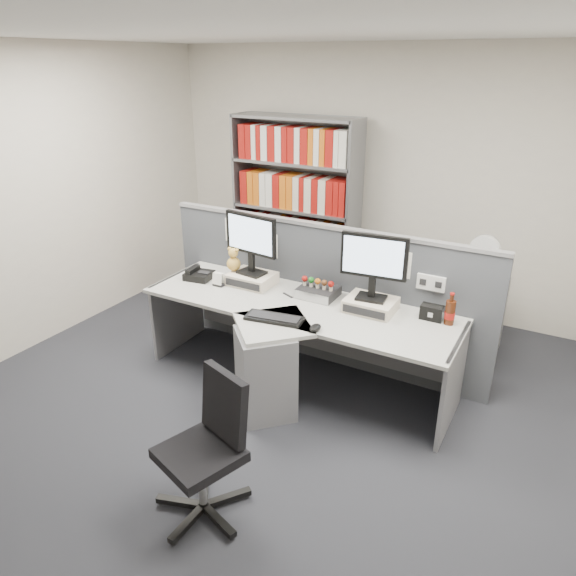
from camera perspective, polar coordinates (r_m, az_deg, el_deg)
The scene contains 21 objects.
ground at distance 4.08m, azimuth -4.59°, elevation -15.20°, with size 5.50×5.50×0.00m, color #313239.
room_shell at distance 3.28m, azimuth -5.60°, elevation 10.09°, with size 5.04×5.54×2.72m.
partition at distance 4.68m, azimuth 3.62°, elevation -0.53°, with size 3.00×0.08×1.27m.
desk at distance 4.25m, azimuth -0.36°, elevation -6.02°, with size 2.60×1.20×0.72m.
monitor_riser_left at distance 4.66m, azimuth -3.89°, elevation 0.98°, with size 0.38×0.31×0.10m.
monitor_riser_right at distance 4.21m, azimuth 8.83°, elevation -1.79°, with size 0.38×0.31×0.10m.
monitor_left at distance 4.53m, azimuth -4.00°, elevation 5.27°, with size 0.52×0.20×0.53m.
monitor_right at distance 4.07m, azimuth 9.15°, elevation 2.82°, with size 0.51×0.19×0.52m.
desktop_pc at distance 4.42m, azimuth 3.26°, elevation -0.41°, with size 0.31×0.27×0.08m.
figurines at distance 4.37m, azimuth 3.19°, elevation 0.62°, with size 0.29×0.05×0.09m.
keyboard at distance 4.03m, azimuth -1.48°, elevation -3.24°, with size 0.46×0.24×0.03m.
mouse at distance 3.88m, azimuth 2.94°, elevation -4.28°, with size 0.07×0.12×0.04m, color black.
desk_phone at distance 4.84m, azimuth -9.55°, elevation 1.40°, with size 0.26×0.24×0.10m.
desk_calendar at distance 4.66m, azimuth -7.45°, elevation 0.84°, with size 0.10×0.07×0.12m.
plush_toy at distance 4.69m, azimuth -5.85°, elevation 2.90°, with size 0.12×0.12×0.21m.
speaker at distance 4.17m, azimuth 15.16°, elevation -2.54°, with size 0.17×0.09×0.11m, color black.
cola_bottle at distance 4.11m, azimuth 16.94°, elevation -2.53°, with size 0.08×0.08×0.25m.
shelving_unit at distance 5.96m, azimuth 0.81°, elevation 8.15°, with size 1.41×0.40×2.00m.
filing_cabinet at distance 5.15m, azimuth 19.32°, elevation -3.21°, with size 0.45×0.61×0.70m.
desk_fan at distance 4.92m, azimuth 20.29°, elevation 3.44°, with size 0.27×0.16×0.45m.
office_chair at distance 3.27m, azimuth -8.45°, elevation -16.14°, with size 0.59×0.59×0.89m.
Camera 1 is at (1.82, -2.63, 2.54)m, focal length 33.21 mm.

